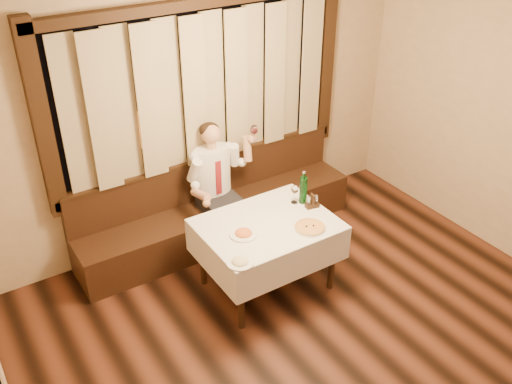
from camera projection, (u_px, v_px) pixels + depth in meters
room at (319, 189)px, 4.48m from camera, size 5.01×6.01×2.81m
banquette at (217, 213)px, 6.36m from camera, size 3.20×0.61×0.94m
dining_table at (267, 232)px, 5.45m from camera, size 1.27×0.97×0.76m
pizza at (310, 227)px, 5.31m from camera, size 0.30×0.30×0.03m
pasta_red at (243, 232)px, 5.21m from camera, size 0.26×0.26×0.09m
pasta_cream at (240, 260)px, 4.86m from camera, size 0.24×0.24×0.08m
green_bottle at (303, 189)px, 5.64m from camera, size 0.08×0.08×0.35m
table_wine_glass at (295, 190)px, 5.63m from camera, size 0.07×0.07×0.20m
cruet_caddy at (312, 203)px, 5.61m from camera, size 0.14×0.09×0.15m
seated_man at (217, 177)px, 6.02m from camera, size 0.77×0.57×1.40m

